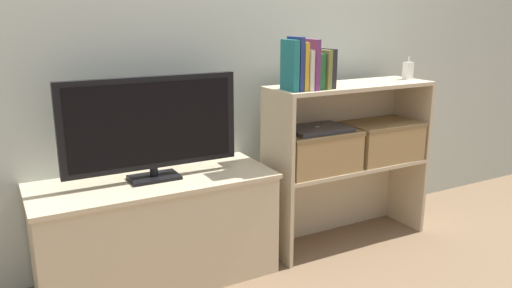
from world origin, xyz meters
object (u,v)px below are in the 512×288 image
(book_mustard, at_px, (300,66))
(storage_basket_left, at_px, (317,149))
(tv, at_px, (152,125))
(laptop, at_px, (317,129))
(tv_stand, at_px, (157,230))
(book_navy, at_px, (295,64))
(book_teal, at_px, (290,65))
(book_plum, at_px, (309,64))
(book_forest, at_px, (315,71))
(book_ivory, at_px, (305,70))
(storage_basket_right, at_px, (381,139))
(book_olive, at_px, (321,69))
(book_charcoal, at_px, (327,68))
(baby_monitor, at_px, (408,71))

(book_mustard, height_order, storage_basket_left, book_mustard)
(tv, relative_size, storage_basket_left, 1.90)
(book_mustard, distance_m, laptop, 0.36)
(tv_stand, bearing_deg, book_navy, -9.22)
(book_teal, height_order, laptop, book_teal)
(book_plum, bearing_deg, laptop, 22.32)
(tv_stand, bearing_deg, book_forest, -7.89)
(book_ivory, bearing_deg, storage_basket_right, 3.61)
(book_mustard, xyz_separation_m, storage_basket_left, (0.14, 0.03, -0.43))
(tv_stand, height_order, storage_basket_left, storage_basket_left)
(storage_basket_right, bearing_deg, book_olive, -175.60)
(book_teal, bearing_deg, tv, 170.47)
(book_olive, bearing_deg, book_mustard, 180.00)
(book_plum, height_order, book_forest, book_plum)
(book_teal, height_order, book_forest, book_teal)
(book_olive, bearing_deg, storage_basket_left, 71.75)
(book_olive, height_order, laptop, book_olive)
(tv, distance_m, book_plum, 0.80)
(book_mustard, relative_size, storage_basket_left, 0.54)
(book_mustard, bearing_deg, book_forest, 0.00)
(book_teal, relative_size, storage_basket_left, 0.57)
(book_mustard, relative_size, book_forest, 1.33)
(book_olive, height_order, storage_basket_right, book_olive)
(book_forest, relative_size, storage_basket_left, 0.41)
(book_teal, bearing_deg, book_mustard, 0.00)
(book_teal, distance_m, laptop, 0.39)
(book_ivory, height_order, book_forest, book_ivory)
(book_olive, relative_size, laptop, 0.58)
(book_plum, bearing_deg, storage_basket_left, 22.32)
(book_charcoal, relative_size, laptop, 0.60)
(book_plum, relative_size, laptop, 0.74)
(book_ivory, distance_m, book_charcoal, 0.13)
(tv_stand, bearing_deg, book_olive, -7.56)
(storage_basket_left, bearing_deg, book_charcoal, -60.00)
(book_mustard, bearing_deg, tv, 171.23)
(baby_monitor, xyz_separation_m, laptop, (-0.62, -0.02, -0.26))
(book_navy, bearing_deg, tv_stand, 170.78)
(book_mustard, bearing_deg, storage_basket_right, 3.44)
(book_mustard, relative_size, book_ivory, 1.18)
(book_charcoal, xyz_separation_m, baby_monitor, (0.60, 0.05, -0.05))
(book_plum, bearing_deg, tv_stand, 171.72)
(baby_monitor, relative_size, laptop, 0.39)
(book_navy, height_order, book_forest, book_navy)
(tv, distance_m, book_navy, 0.73)
(book_teal, height_order, book_charcoal, book_teal)
(tv_stand, height_order, storage_basket_right, storage_basket_right)
(book_navy, bearing_deg, book_ivory, 0.00)
(book_ivory, xyz_separation_m, book_plum, (0.03, 0.00, 0.02))
(storage_basket_right, xyz_separation_m, laptop, (-0.44, -0.00, 0.11))
(book_charcoal, relative_size, storage_basket_right, 0.46)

